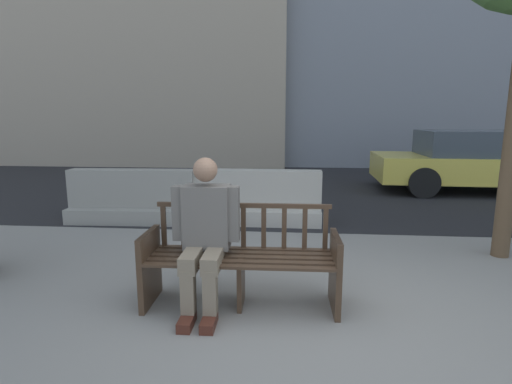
{
  "coord_description": "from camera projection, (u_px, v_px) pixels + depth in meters",
  "views": [
    {
      "loc": [
        -0.35,
        -2.93,
        1.65
      ],
      "look_at": [
        -0.77,
        1.86,
        0.75
      ],
      "focal_mm": 28.0,
      "sensor_mm": 36.0,
      "label": 1
    }
  ],
  "objects": [
    {
      "name": "street_asphalt",
      "position": [
        303.0,
        175.0,
        11.66
      ],
      "size": [
        120.0,
        12.0,
        0.01
      ],
      "primitive_type": "cube",
      "color": "black",
      "rests_on": "ground"
    },
    {
      "name": "jersey_barrier_centre",
      "position": [
        257.0,
        201.0,
        6.34
      ],
      "size": [
        2.01,
        0.69,
        0.84
      ],
      "color": "#ADA89E",
      "rests_on": "ground"
    },
    {
      "name": "jersey_barrier_left",
      "position": [
        133.0,
        200.0,
        6.41
      ],
      "size": [
        2.02,
        0.75,
        0.84
      ],
      "color": "gray",
      "rests_on": "ground"
    },
    {
      "name": "street_bench",
      "position": [
        241.0,
        262.0,
        3.52
      ],
      "size": [
        1.7,
        0.56,
        0.88
      ],
      "color": "#473323",
      "rests_on": "ground"
    },
    {
      "name": "car_taxi_near",
      "position": [
        475.0,
        162.0,
        8.92
      ],
      "size": [
        4.48,
        2.14,
        1.37
      ],
      "color": "#DBC64C",
      "rests_on": "ground"
    },
    {
      "name": "ground_plane",
      "position": [
        333.0,
        330.0,
        3.14
      ],
      "size": [
        200.0,
        200.0,
        0.0
      ],
      "primitive_type": "plane",
      "color": "gray"
    },
    {
      "name": "seated_person",
      "position": [
        205.0,
        231.0,
        3.43
      ],
      "size": [
        0.58,
        0.73,
        1.31
      ],
      "color": "#66605B",
      "rests_on": "ground"
    }
  ]
}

